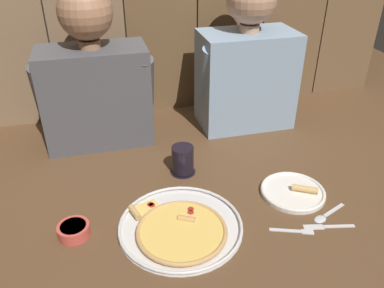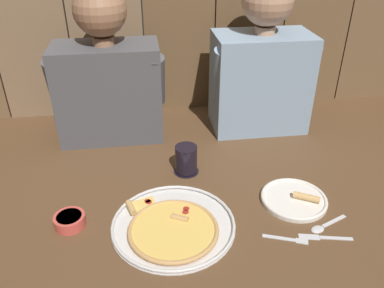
% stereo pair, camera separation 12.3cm
% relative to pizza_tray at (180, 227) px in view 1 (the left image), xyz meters
% --- Properties ---
extents(ground_plane, '(3.20, 3.20, 0.00)m').
position_rel_pizza_tray_xyz_m(ground_plane, '(0.12, 0.08, -0.01)').
color(ground_plane, brown).
extents(pizza_tray, '(0.37, 0.37, 0.03)m').
position_rel_pizza_tray_xyz_m(pizza_tray, '(0.00, 0.00, 0.00)').
color(pizza_tray, silver).
rests_on(pizza_tray, ground).
extents(dinner_plate, '(0.22, 0.22, 0.03)m').
position_rel_pizza_tray_xyz_m(dinner_plate, '(0.40, 0.07, -0.00)').
color(dinner_plate, white).
rests_on(dinner_plate, ground).
extents(drinking_glass, '(0.09, 0.09, 0.10)m').
position_rel_pizza_tray_xyz_m(drinking_glass, '(0.08, 0.29, 0.04)').
color(drinking_glass, black).
rests_on(drinking_glass, ground).
extents(dipping_bowl, '(0.09, 0.09, 0.04)m').
position_rel_pizza_tray_xyz_m(dipping_bowl, '(-0.30, 0.06, 0.01)').
color(dipping_bowl, '#CC4C42').
rests_on(dipping_bowl, ground).
extents(table_fork, '(0.13, 0.06, 0.01)m').
position_rel_pizza_tray_xyz_m(table_fork, '(0.32, -0.09, -0.01)').
color(table_fork, silver).
rests_on(table_fork, ground).
extents(table_knife, '(0.16, 0.05, 0.01)m').
position_rel_pizza_tray_xyz_m(table_knife, '(0.43, -0.10, -0.01)').
color(table_knife, silver).
rests_on(table_knife, ground).
extents(table_spoon, '(0.14, 0.07, 0.01)m').
position_rel_pizza_tray_xyz_m(table_spoon, '(0.45, -0.05, -0.01)').
color(table_spoon, silver).
rests_on(table_spoon, ground).
extents(diner_left, '(0.44, 0.22, 0.62)m').
position_rel_pizza_tray_xyz_m(diner_left, '(-0.19, 0.61, 0.27)').
color(diner_left, '#4C4C51').
rests_on(diner_left, ground).
extents(diner_right, '(0.43, 0.23, 0.64)m').
position_rel_pizza_tray_xyz_m(diner_right, '(0.43, 0.61, 0.28)').
color(diner_right, '#849EB7').
rests_on(diner_right, ground).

